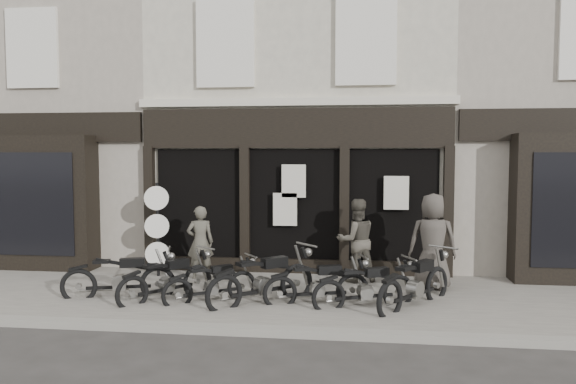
# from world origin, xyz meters

# --- Properties ---
(ground_plane) EXTENTS (90.00, 90.00, 0.00)m
(ground_plane) POSITION_xyz_m (0.00, 0.00, 0.00)
(ground_plane) COLOR #2D2B28
(ground_plane) RESTS_ON ground
(pavement) EXTENTS (30.00, 4.20, 0.12)m
(pavement) POSITION_xyz_m (0.00, 0.90, 0.06)
(pavement) COLOR #655F59
(pavement) RESTS_ON ground_plane
(kerb) EXTENTS (30.00, 0.25, 0.13)m
(kerb) POSITION_xyz_m (0.00, -1.25, 0.07)
(kerb) COLOR gray
(kerb) RESTS_ON ground_plane
(central_building) EXTENTS (7.30, 6.22, 8.34)m
(central_building) POSITION_xyz_m (0.00, 5.95, 4.08)
(central_building) COLOR beige
(central_building) RESTS_ON ground
(neighbour_left) EXTENTS (5.60, 6.73, 8.34)m
(neighbour_left) POSITION_xyz_m (-6.35, 5.90, 4.04)
(neighbour_left) COLOR gray
(neighbour_left) RESTS_ON ground
(neighbour_right) EXTENTS (5.60, 6.73, 8.34)m
(neighbour_right) POSITION_xyz_m (6.35, 5.90, 4.04)
(neighbour_right) COLOR gray
(neighbour_right) RESTS_ON ground
(motorcycle_0) EXTENTS (2.11, 0.92, 1.04)m
(motorcycle_0) POSITION_xyz_m (-3.10, 0.35, 0.41)
(motorcycle_0) COLOR black
(motorcycle_0) RESTS_ON ground
(motorcycle_1) EXTENTS (1.51, 1.76, 1.00)m
(motorcycle_1) POSITION_xyz_m (-2.15, 0.35, 0.40)
(motorcycle_1) COLOR black
(motorcycle_1) RESTS_ON ground
(motorcycle_2) EXTENTS (1.64, 1.32, 0.91)m
(motorcycle_2) POSITION_xyz_m (-1.28, 0.33, 0.36)
(motorcycle_2) COLOR black
(motorcycle_2) RESTS_ON ground
(motorcycle_3) EXTENTS (1.90, 1.78, 1.12)m
(motorcycle_3) POSITION_xyz_m (-0.29, 0.30, 0.45)
(motorcycle_3) COLOR black
(motorcycle_3) RESTS_ON ground
(motorcycle_4) EXTENTS (1.96, 0.88, 0.97)m
(motorcycle_4) POSITION_xyz_m (0.73, 0.38, 0.39)
(motorcycle_4) COLOR black
(motorcycle_4) RESTS_ON ground
(motorcycle_5) EXTENTS (1.89, 1.07, 0.97)m
(motorcycle_5) POSITION_xyz_m (1.60, 0.28, 0.38)
(motorcycle_5) COLOR black
(motorcycle_5) RESTS_ON ground
(motorcycle_6) EXTENTS (1.61, 1.94, 1.09)m
(motorcycle_6) POSITION_xyz_m (2.50, 0.41, 0.43)
(motorcycle_6) COLOR black
(motorcycle_6) RESTS_ON ground
(man_left) EXTENTS (0.67, 0.53, 1.61)m
(man_left) POSITION_xyz_m (-2.00, 2.07, 0.92)
(man_left) COLOR #47443B
(man_left) RESTS_ON pavement
(man_centre) EXTENTS (1.05, 0.93, 1.79)m
(man_centre) POSITION_xyz_m (1.42, 2.17, 1.01)
(man_centre) COLOR #443F37
(man_centre) RESTS_ON pavement
(man_right) EXTENTS (0.99, 0.68, 1.96)m
(man_right) POSITION_xyz_m (2.96, 1.66, 1.10)
(man_right) COLOR #3F3A34
(man_right) RESTS_ON pavement
(advert_sign_post) EXTENTS (0.52, 0.35, 2.22)m
(advert_sign_post) POSITION_xyz_m (-3.00, 2.16, 1.08)
(advert_sign_post) COLOR black
(advert_sign_post) RESTS_ON ground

